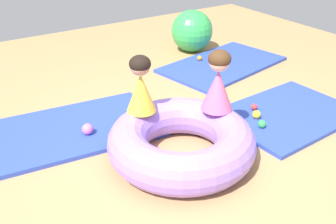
% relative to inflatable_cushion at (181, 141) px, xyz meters
% --- Properties ---
extents(ground_plane, '(8.00, 8.00, 0.00)m').
position_rel_inflatable_cushion_xyz_m(ground_plane, '(0.07, 0.03, -0.16)').
color(ground_plane, tan).
extents(gym_mat_far_right, '(1.80, 1.14, 0.04)m').
position_rel_inflatable_cushion_xyz_m(gym_mat_far_right, '(-0.68, 0.92, -0.14)').
color(gym_mat_far_right, '#2D47B7').
rests_on(gym_mat_far_right, ground).
extents(gym_mat_center_rear, '(1.37, 1.02, 0.04)m').
position_rel_inflatable_cushion_xyz_m(gym_mat_center_rear, '(1.31, 0.02, -0.14)').
color(gym_mat_center_rear, '#2D47B7').
rests_on(gym_mat_center_rear, ground).
extents(gym_mat_near_right, '(1.74, 1.19, 0.04)m').
position_rel_inflatable_cushion_xyz_m(gym_mat_near_right, '(1.64, 1.42, -0.14)').
color(gym_mat_near_right, '#2D47B7').
rests_on(gym_mat_near_right, ground).
extents(inflatable_cushion, '(1.21, 1.21, 0.33)m').
position_rel_inflatable_cushion_xyz_m(inflatable_cushion, '(0.00, 0.00, 0.00)').
color(inflatable_cushion, '#9975EA').
rests_on(inflatable_cushion, ground).
extents(child_in_pink, '(0.30, 0.30, 0.52)m').
position_rel_inflatable_cushion_xyz_m(child_in_pink, '(0.40, 0.06, 0.42)').
color(child_in_pink, '#E5608E').
rests_on(child_in_pink, inflatable_cushion).
extents(child_in_yellow, '(0.25, 0.25, 0.49)m').
position_rel_inflatable_cushion_xyz_m(child_in_yellow, '(-0.15, 0.38, 0.40)').
color(child_in_yellow, yellow).
rests_on(child_in_yellow, inflatable_cushion).
extents(play_ball_red, '(0.06, 0.06, 0.06)m').
position_rel_inflatable_cushion_xyz_m(play_ball_red, '(1.06, 0.25, -0.09)').
color(play_ball_red, red).
rests_on(play_ball_red, gym_mat_center_rear).
extents(play_ball_pink, '(0.10, 0.10, 0.10)m').
position_rel_inflatable_cushion_xyz_m(play_ball_pink, '(-0.52, 0.72, -0.07)').
color(play_ball_pink, pink).
rests_on(play_ball_pink, gym_mat_far_right).
extents(play_ball_yellow, '(0.08, 0.08, 0.08)m').
position_rel_inflatable_cushion_xyz_m(play_ball_yellow, '(0.96, 0.11, -0.08)').
color(play_ball_yellow, yellow).
rests_on(play_ball_yellow, gym_mat_center_rear).
extents(play_ball_green, '(0.07, 0.07, 0.07)m').
position_rel_inflatable_cushion_xyz_m(play_ball_green, '(0.87, -0.05, -0.09)').
color(play_ball_green, green).
rests_on(play_ball_green, gym_mat_center_rear).
extents(play_ball_orange, '(0.07, 0.07, 0.07)m').
position_rel_inflatable_cushion_xyz_m(play_ball_orange, '(1.45, 1.66, -0.09)').
color(play_ball_orange, orange).
rests_on(play_ball_orange, gym_mat_near_right).
extents(play_ball_blue, '(0.06, 0.06, 0.06)m').
position_rel_inflatable_cushion_xyz_m(play_ball_blue, '(1.77, 1.68, -0.09)').
color(play_ball_blue, blue).
rests_on(play_ball_blue, gym_mat_near_right).
extents(exercise_ball_large, '(0.58, 0.58, 0.58)m').
position_rel_inflatable_cushion_xyz_m(exercise_ball_large, '(1.65, 2.12, 0.13)').
color(exercise_ball_large, green).
rests_on(exercise_ball_large, ground).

